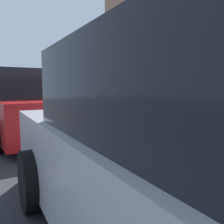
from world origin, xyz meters
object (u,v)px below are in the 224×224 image
Objects in this scene: suitcase_black_5 at (159,121)px; parked_car_silver_0 at (215,167)px; suitcase_red_8 at (124,116)px; fire_hydrant at (89,106)px; suitcase_navy_3 at (185,128)px; suitcase_navy_10 at (104,111)px; suitcase_silver_9 at (112,114)px; suitcase_olive_6 at (143,118)px; parked_car_red_1 at (29,106)px; parked_car_white_2 at (2,97)px; suitcase_maroon_7 at (134,115)px; bollard_post at (79,107)px; suitcase_teal_4 at (170,124)px; suitcase_silver_2 at (208,132)px; suitcase_teal_11 at (98,112)px.

suitcase_black_5 is 4.08m from parked_car_silver_0.
suitcase_red_8 is 2.21m from fire_hydrant.
suitcase_navy_10 reaches higher than suitcase_navy_3.
suitcase_navy_3 reaches higher than suitcase_silver_9.
parked_car_red_1 is (1.81, 2.40, 0.29)m from suitcase_olive_6.
suitcase_olive_6 reaches higher than suitcase_navy_10.
parked_car_white_2 is (5.50, 2.39, 0.31)m from suitcase_navy_10.
suitcase_olive_6 is 0.97× the size of suitcase_maroon_7.
suitcase_olive_6 is at bearing 179.15° from suitcase_silver_9.
bollard_post reaches higher than suitcase_silver_9.
suitcase_teal_4 is 1.26× the size of bollard_post.
suitcase_silver_2 is at bearing -53.18° from parked_car_silver_0.
fire_hydrant is at bearing 0.73° from suitcase_maroon_7.
fire_hydrant is at bearing -2.88° from suitcase_teal_11.
suitcase_teal_4 is at bearing 174.55° from suitcase_black_5.
fire_hydrant is at bearing -1.28° from suitcase_olive_6.
suitcase_olive_6 is at bearing 179.20° from suitcase_teal_11.
suitcase_black_5 is (0.42, -0.04, 0.01)m from suitcase_teal_4.
suitcase_silver_2 is 3.37m from suitcase_silver_9.
suitcase_navy_3 is at bearing -179.93° from suitcase_silver_9.
parked_car_white_2 is (7.52, 2.40, 0.29)m from suitcase_olive_6.
suitcase_teal_4 is at bearing 177.71° from suitcase_maroon_7.
suitcase_maroon_7 is at bearing -2.48° from suitcase_navy_3.
parked_car_silver_0 is (-4.22, 2.50, 0.24)m from suitcase_maroon_7.
suitcase_red_8 is at bearing -172.53° from suitcase_navy_10.
suitcase_olive_6 is 3.02m from parked_car_red_1.
suitcase_silver_9 is 0.14× the size of parked_car_silver_0.
suitcase_black_5 is 4.30m from bollard_post.
suitcase_teal_4 is 1.34× the size of suitcase_silver_9.
suitcase_maroon_7 is 2.72m from fire_hydrant.
parked_car_red_1 is (-2.01, 2.32, 0.28)m from bollard_post.
suitcase_maroon_7 is 0.99m from suitcase_silver_9.
bollard_post is at bearing -147.90° from parked_car_white_2.
suitcase_black_5 reaches higher than suitcase_teal_4.
suitcase_olive_6 reaches higher than bollard_post.
suitcase_silver_2 is 0.93× the size of suitcase_black_5.
parked_car_white_2 is at bearing 21.96° from suitcase_silver_9.
suitcase_maroon_7 is 1.57× the size of suitcase_silver_9.
suitcase_maroon_7 is (1.00, -0.02, 0.04)m from suitcase_black_5.
parked_car_white_2 reaches higher than suitcase_silver_2.
suitcase_silver_2 is 0.19× the size of parked_car_red_1.
suitcase_olive_6 reaches higher than suitcase_teal_11.
parked_car_white_2 reaches higher than parked_car_silver_0.
suitcase_navy_10 is 1.15× the size of fire_hydrant.
suitcase_teal_4 is 1.07× the size of suitcase_red_8.
suitcase_silver_9 is (0.99, 0.08, -0.06)m from suitcase_maroon_7.
suitcase_olive_6 is at bearing -33.01° from parked_car_silver_0.
suitcase_navy_3 is 0.92× the size of suitcase_teal_4.
suitcase_navy_3 is 2.86m from suitcase_silver_9.
suitcase_silver_2 reaches higher than suitcase_silver_9.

